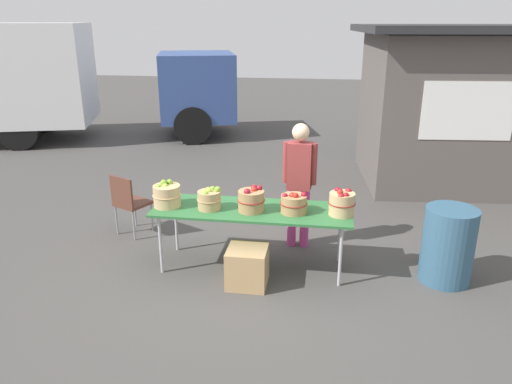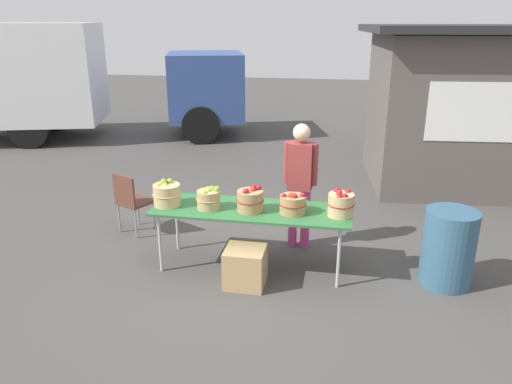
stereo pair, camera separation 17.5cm
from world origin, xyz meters
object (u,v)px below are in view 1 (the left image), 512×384
folding_chair (129,200)px  produce_crate (247,266)px  apple_basket_red_0 (252,200)px  box_truck (46,78)px  trash_barrel (448,245)px  apple_basket_green_0 (167,195)px  vendor_adult (299,176)px  apple_basket_red_1 (294,203)px  apple_basket_green_1 (209,199)px  market_table (252,212)px  apple_basket_red_2 (342,203)px

folding_chair → produce_crate: 2.14m
apple_basket_red_0 → box_truck: box_truck is taller
trash_barrel → produce_crate: size_ratio=1.98×
apple_basket_green_0 → box_truck: size_ratio=0.04×
vendor_adult → box_truck: 8.25m
trash_barrel → box_truck: bearing=144.5°
apple_basket_red_1 → trash_barrel: bearing=2.0°
apple_basket_green_1 → folding_chair: bearing=150.6°
apple_basket_red_0 → produce_crate: bearing=-88.9°
apple_basket_green_1 → vendor_adult: 1.24m
market_table → vendor_adult: (0.50, 0.67, 0.25)m
apple_basket_red_2 → produce_crate: apple_basket_red_2 is taller
apple_basket_red_1 → folding_chair: 2.43m
trash_barrel → apple_basket_red_1: bearing=-178.0°
apple_basket_green_0 → folding_chair: 1.15m
produce_crate → vendor_adult: bearing=65.9°
apple_basket_red_1 → vendor_adult: size_ratio=0.19×
apple_basket_green_0 → apple_basket_red_1: size_ratio=1.07×
apple_basket_red_1 → box_truck: bearing=137.6°
apple_basket_red_0 → apple_basket_red_1: size_ratio=1.01×
box_truck → folding_chair: size_ratio=9.30×
vendor_adult → trash_barrel: 1.92m
apple_basket_red_2 → folding_chair: 2.93m
apple_basket_red_0 → produce_crate: 0.75m
market_table → apple_basket_red_2: apple_basket_red_2 is taller
apple_basket_red_0 → box_truck: bearing=135.2°
market_table → trash_barrel: trash_barrel is taller
apple_basket_green_0 → apple_basket_red_2: bearing=0.9°
apple_basket_red_1 → apple_basket_red_2: size_ratio=1.03×
vendor_adult → folding_chair: size_ratio=1.90×
vendor_adult → folding_chair: (-2.30, -0.00, -0.45)m
apple_basket_green_1 → box_truck: bearing=132.8°
apple_basket_green_0 → trash_barrel: bearing=1.3°
market_table → apple_basket_red_1: size_ratio=7.33×
market_table → folding_chair: folding_chair is taller
apple_basket_red_2 → folding_chair: apple_basket_red_2 is taller
trash_barrel → folding_chair: bearing=170.7°
vendor_adult → apple_basket_red_0: bearing=60.9°
apple_basket_red_1 → folding_chair: (-2.29, 0.72, -0.35)m
apple_basket_green_0 → folding_chair: apple_basket_green_0 is taller
apple_basket_green_1 → box_truck: size_ratio=0.04×
apple_basket_green_0 → box_truck: (-4.93, 5.87, 0.60)m
apple_basket_red_2 → produce_crate: size_ratio=0.69×
vendor_adult → box_truck: bearing=-34.0°
box_truck → market_table: bearing=-60.9°
apple_basket_green_1 → apple_basket_red_0: (0.49, 0.01, 0.01)m
apple_basket_green_1 → trash_barrel: bearing=1.8°
box_truck → folding_chair: box_truck is taller
vendor_adult → produce_crate: (-0.49, -1.09, -0.74)m
apple_basket_red_1 → produce_crate: apple_basket_red_1 is taller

